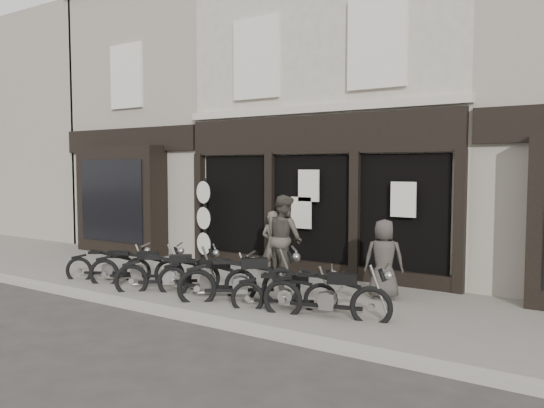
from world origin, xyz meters
The scene contains 17 objects.
ground_plane centered at (0.00, 0.00, 0.00)m, with size 90.00×90.00×0.00m, color #2D2B28.
pavement centered at (0.00, 0.90, 0.06)m, with size 30.00×4.20×0.12m, color #67625B.
kerb centered at (0.00, -1.25, 0.07)m, with size 30.00×0.25×0.13m, color gray.
central_building centered at (0.00, 5.95, 4.08)m, with size 7.30×6.22×8.34m.
neighbour_left centered at (-6.35, 5.90, 4.04)m, with size 5.60×6.73×8.34m.
filler_left centered at (-14.50, 6.00, 4.10)m, with size 11.00×6.00×8.20m, color gray.
motorcycle_0 centered at (-3.53, -0.16, 0.38)m, with size 1.83×1.19×0.96m.
motorcycle_1 centered at (-2.67, -0.09, 0.40)m, with size 1.91×1.33×1.02m.
motorcycle_2 centered at (-1.67, -0.15, 0.41)m, with size 1.77×1.65×1.04m.
motorcycle_3 centered at (-0.75, -0.01, 0.40)m, with size 2.02×1.02×1.01m.
motorcycle_4 centered at (0.12, -0.04, 0.45)m, with size 2.02×1.69×1.14m.
motorcycle_5 centered at (1.15, -0.10, 0.37)m, with size 1.78×1.13×0.93m.
motorcycle_6 centered at (2.02, -0.14, 0.43)m, with size 2.22×0.88×1.08m.
man_left centered at (-0.43, 1.93, 0.91)m, with size 0.58×0.38×1.58m, color #49433C.
man_centre centered at (-0.15, 1.95, 1.09)m, with size 0.95×0.74×1.95m, color #3F3B33.
man_right centered at (2.34, 1.63, 0.90)m, with size 0.76×0.50×1.56m, color #37322E.
advert_sign_post centered at (-2.95, 2.49, 1.16)m, with size 0.58×0.37×2.39m.
Camera 1 is at (6.10, -8.11, 2.69)m, focal length 35.00 mm.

